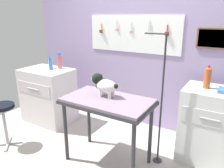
# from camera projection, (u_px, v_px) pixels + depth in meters

# --- Properties ---
(ground) EXTENTS (4.40, 4.00, 0.04)m
(ground) POSITION_uv_depth(u_px,v_px,m) (93.00, 163.00, 2.68)
(ground) COLOR #AEA69B
(rear_wall_panel) EXTENTS (4.00, 0.11, 2.30)m
(rear_wall_panel) POSITION_uv_depth(u_px,v_px,m) (140.00, 53.00, 3.37)
(rear_wall_panel) COLOR #9988B3
(rear_wall_panel) RESTS_ON ground
(grooming_table) EXTENTS (1.01, 0.58, 0.82)m
(grooming_table) POSITION_uv_depth(u_px,v_px,m) (107.00, 106.00, 2.48)
(grooming_table) COLOR #2D2D33
(grooming_table) RESTS_ON ground
(grooming_arm) EXTENTS (0.30, 0.11, 1.54)m
(grooming_arm) POSITION_uv_depth(u_px,v_px,m) (160.00, 107.00, 2.48)
(grooming_arm) COLOR #2D2D33
(grooming_arm) RESTS_ON ground
(dog) EXTENTS (0.36, 0.17, 0.26)m
(dog) POSITION_uv_depth(u_px,v_px,m) (104.00, 85.00, 2.50)
(dog) COLOR white
(dog) RESTS_ON grooming_table
(counter_left) EXTENTS (0.80, 0.58, 0.89)m
(counter_left) POSITION_uv_depth(u_px,v_px,m) (48.00, 95.00, 3.63)
(counter_left) COLOR silver
(counter_left) RESTS_ON ground
(cabinet_right) EXTENTS (0.68, 0.54, 0.91)m
(cabinet_right) POSITION_uv_depth(u_px,v_px,m) (211.00, 126.00, 2.60)
(cabinet_right) COLOR silver
(cabinet_right) RESTS_ON ground
(stool) EXTENTS (0.31, 0.31, 0.60)m
(stool) POSITION_uv_depth(u_px,v_px,m) (3.00, 113.00, 2.89)
(stool) COLOR #9E9EA3
(stool) RESTS_ON ground
(shampoo_bottle) EXTENTS (0.07, 0.07, 0.19)m
(shampoo_bottle) POSITION_uv_depth(u_px,v_px,m) (51.00, 64.00, 3.53)
(shampoo_bottle) COLOR white
(shampoo_bottle) RESTS_ON counter_left
(conditioner_bottle) EXTENTS (0.05, 0.05, 0.23)m
(conditioner_bottle) POSITION_uv_depth(u_px,v_px,m) (50.00, 64.00, 3.43)
(conditioner_bottle) COLOR #3275BC
(conditioner_bottle) RESTS_ON counter_left
(spray_bottle_tall) EXTENTS (0.06, 0.06, 0.26)m
(spray_bottle_tall) POSITION_uv_depth(u_px,v_px,m) (60.00, 61.00, 3.53)
(spray_bottle_tall) COLOR #CC5C64
(spray_bottle_tall) RESTS_ON counter_left
(soda_bottle) EXTENTS (0.08, 0.08, 0.27)m
(soda_bottle) POSITION_uv_depth(u_px,v_px,m) (207.00, 78.00, 2.50)
(soda_bottle) COLOR #B24D23
(soda_bottle) RESTS_ON cabinet_right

